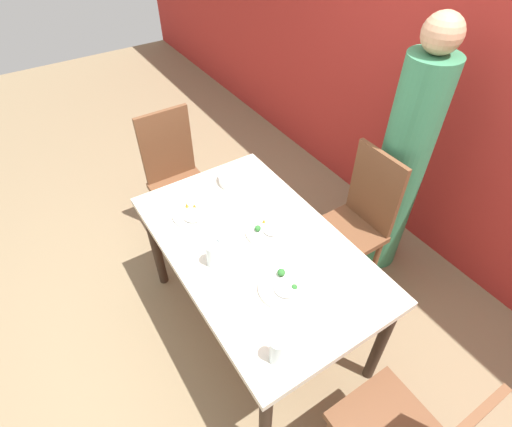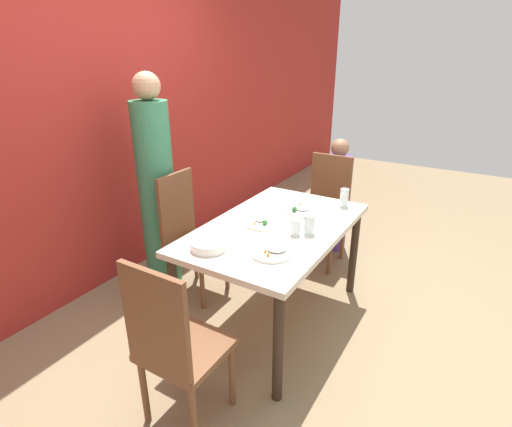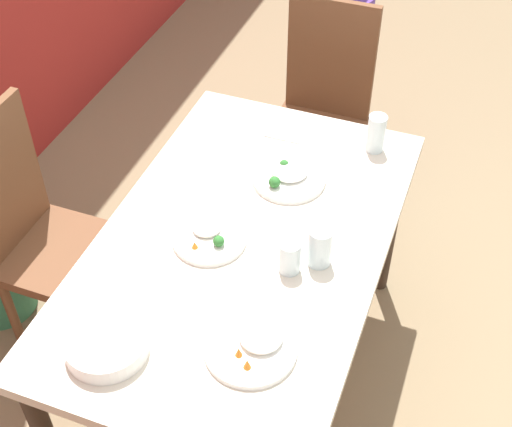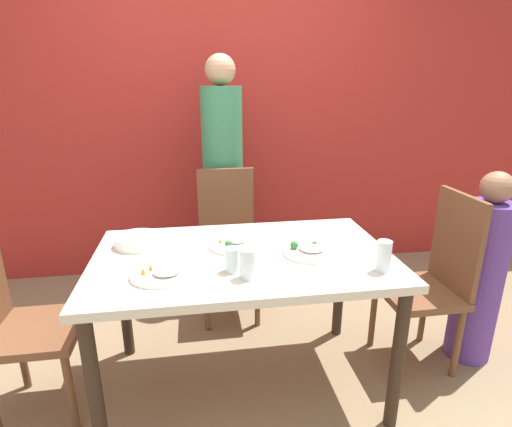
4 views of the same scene
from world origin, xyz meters
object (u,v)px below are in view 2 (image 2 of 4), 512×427
at_px(person_child, 336,200).
at_px(glass_water_tall, 309,225).
at_px(chair_adult_spot, 189,232).
at_px(plate_rice_adult, 301,210).
at_px(chair_child_spot, 325,207).
at_px(person_adult, 157,191).
at_px(bowl_curry, 209,244).

xyz_separation_m(person_child, glass_water_tall, (-1.35, -0.30, 0.31)).
bearing_deg(glass_water_tall, chair_adult_spot, 90.05).
bearing_deg(plate_rice_adult, person_child, 5.20).
distance_m(chair_adult_spot, chair_child_spot, 1.29).
height_order(chair_adult_spot, person_child, person_child).
xyz_separation_m(person_adult, plate_rice_adult, (0.32, -1.12, -0.04)).
height_order(chair_child_spot, bowl_curry, chair_child_spot).
distance_m(chair_adult_spot, person_child, 1.53).
bearing_deg(chair_adult_spot, plate_rice_adult, -68.50).
xyz_separation_m(person_child, bowl_curry, (-1.85, 0.13, 0.28)).
bearing_deg(person_adult, person_child, -37.37).
bearing_deg(plate_rice_adult, bowl_curry, 164.56).
distance_m(person_adult, bowl_curry, 1.03).
relative_size(chair_adult_spot, chair_child_spot, 1.00).
relative_size(person_child, glass_water_tall, 8.52).
bearing_deg(person_adult, plate_rice_adult, -74.01).
relative_size(person_adult, plate_rice_adult, 7.01).
height_order(person_adult, plate_rice_adult, person_adult).
bearing_deg(bowl_curry, chair_child_spot, -4.89).
bearing_deg(chair_adult_spot, bowl_curry, -130.29).
xyz_separation_m(chair_adult_spot, bowl_curry, (-0.50, -0.59, 0.26)).
relative_size(bowl_curry, plate_rice_adult, 0.90).
bearing_deg(person_adult, chair_child_spot, -44.12).
height_order(chair_adult_spot, chair_child_spot, same).
bearing_deg(person_adult, glass_water_tall, -89.96).
bearing_deg(glass_water_tall, person_child, 12.41).
bearing_deg(plate_rice_adult, chair_adult_spot, 111.50).
distance_m(chair_adult_spot, glass_water_tall, 1.06).
distance_m(person_adult, plate_rice_adult, 1.17).
relative_size(chair_child_spot, person_adult, 0.58).
xyz_separation_m(chair_child_spot, bowl_curry, (-1.56, 0.13, 0.26)).
bearing_deg(plate_rice_adult, person_adult, 105.99).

